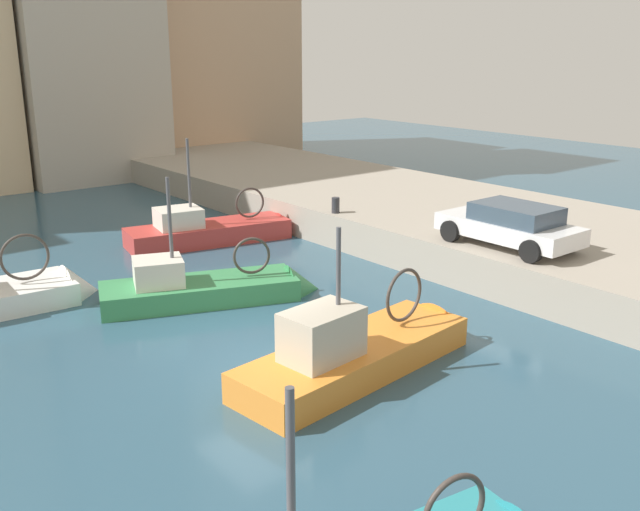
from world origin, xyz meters
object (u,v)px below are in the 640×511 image
at_px(fishing_boat_green, 213,296).
at_px(fishing_boat_orange, 365,361).
at_px(mooring_bollard_mid, 336,205).
at_px(fishing_boat_red, 217,238).
at_px(parked_car_white, 511,224).

height_order(fishing_boat_green, fishing_boat_orange, fishing_boat_green).
height_order(fishing_boat_orange, mooring_bollard_mid, fishing_boat_orange).
xyz_separation_m(fishing_boat_red, parked_car_white, (4.08, -9.69, 1.75)).
relative_size(fishing_boat_red, mooring_bollard_mid, 12.36).
bearing_deg(fishing_boat_green, mooring_bollard_mid, 18.62).
bearing_deg(mooring_bollard_mid, parked_car_white, -80.26).
bearing_deg(mooring_bollard_mid, fishing_boat_orange, -126.60).
distance_m(fishing_boat_red, parked_car_white, 10.66).
relative_size(fishing_boat_red, parked_car_white, 1.64).
bearing_deg(mooring_bollard_mid, fishing_boat_red, 133.08).
distance_m(fishing_boat_orange, fishing_boat_red, 11.55).
bearing_deg(fishing_boat_orange, mooring_bollard_mid, 53.40).
bearing_deg(fishing_boat_green, fishing_boat_orange, -86.41).
height_order(fishing_boat_red, mooring_bollard_mid, fishing_boat_red).
height_order(fishing_boat_red, parked_car_white, fishing_boat_red).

